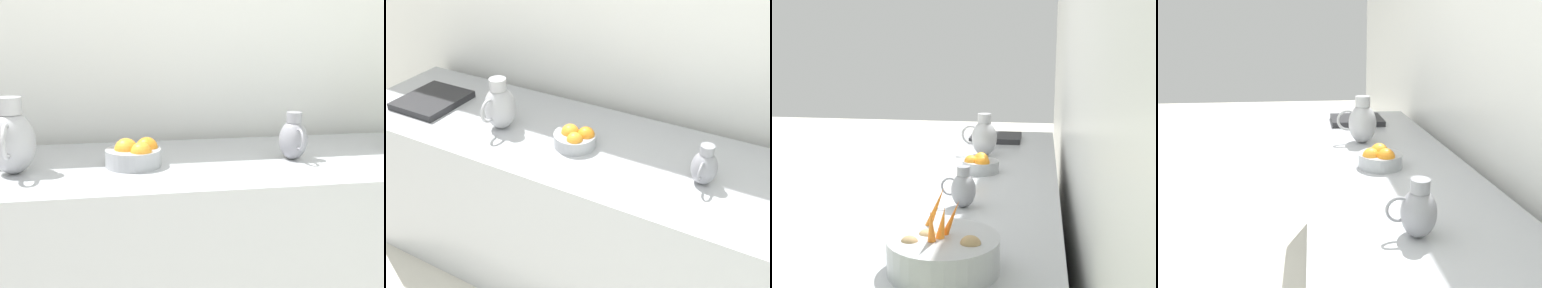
# 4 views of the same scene
# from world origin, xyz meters

# --- Properties ---
(prep_counter) EXTENTS (0.71, 2.60, 0.88)m
(prep_counter) POSITION_xyz_m (-1.48, -0.29, 0.44)
(prep_counter) COLOR #ADAFB5
(prep_counter) RESTS_ON ground_plane
(orange_bowl) EXTENTS (0.19, 0.19, 0.10)m
(orange_bowl) POSITION_xyz_m (-1.44, -0.35, 0.92)
(orange_bowl) COLOR #9EA0A5
(orange_bowl) RESTS_ON prep_counter
(metal_pitcher_tall) EXTENTS (0.21, 0.15, 0.25)m
(metal_pitcher_tall) POSITION_xyz_m (-1.41, -0.75, 0.99)
(metal_pitcher_tall) COLOR #A3A3A8
(metal_pitcher_tall) RESTS_ON prep_counter
(metal_pitcher_short) EXTENTS (0.15, 0.10, 0.17)m
(metal_pitcher_short) POSITION_xyz_m (-1.44, 0.23, 0.96)
(metal_pitcher_short) COLOR gray
(metal_pitcher_short) RESTS_ON prep_counter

